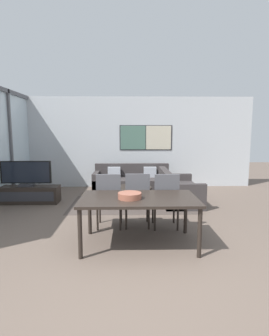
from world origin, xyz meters
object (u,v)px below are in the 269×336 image
object	(u,v)px
fruit_bowl	(130,195)
dining_chair_left	(109,198)
tv_console	(27,195)
dining_table	(139,202)
sofa_main	(132,183)
dining_chair_centre	(137,198)
sofa_side	(177,192)
dining_chair_right	(166,199)
coffee_table	(133,191)
television	(26,174)

from	to	relation	value
fruit_bowl	dining_chair_left	bearing A→B (deg)	115.23
tv_console	fruit_bowl	distance (m)	3.60
dining_chair_left	dining_table	bearing A→B (deg)	-54.39
sofa_main	dining_chair_centre	world-z (taller)	dining_chair_centre
sofa_main	sofa_side	bearing A→B (deg)	-46.53
dining_chair_right	fruit_bowl	size ratio (longest dim) A/B	2.87
coffee_table	dining_chair_centre	distance (m)	1.57
dining_table	dining_chair_centre	xyz separation A→B (m)	(0.00, 0.74, -0.13)
fruit_bowl	coffee_table	bearing A→B (deg)	88.03
tv_console	sofa_main	bearing A→B (deg)	22.99
dining_chair_centre	dining_chair_right	xyz separation A→B (m)	(0.50, -0.07, 0.00)
coffee_table	dining_chair_right	bearing A→B (deg)	-70.96
television	dining_chair_left	world-z (taller)	television
coffee_table	sofa_main	bearing A→B (deg)	90.00
sofa_side	dining_chair_centre	bearing A→B (deg)	148.74
dining_chair_right	sofa_main	bearing A→B (deg)	100.96
dining_chair_centre	fruit_bowl	bearing A→B (deg)	-99.71
dining_chair_centre	fruit_bowl	xyz separation A→B (m)	(-0.14, -0.81, 0.24)
television	sofa_side	bearing A→B (deg)	-0.66
sofa_main	dining_table	bearing A→B (deg)	-89.08
tv_console	coffee_table	world-z (taller)	coffee_table
sofa_main	fruit_bowl	distance (m)	3.66
sofa_side	dining_chair_right	bearing A→B (deg)	163.51
dining_chair_left	fruit_bowl	distance (m)	0.89
sofa_side	dining_chair_left	world-z (taller)	dining_chair_left
sofa_main	dining_chair_right	size ratio (longest dim) A/B	2.17
sofa_side	television	bearing A→B (deg)	89.34
sofa_main	fruit_bowl	world-z (taller)	fruit_bowl
tv_console	dining_chair_centre	world-z (taller)	dining_chair_centre
dining_table	dining_chair_centre	bearing A→B (deg)	90.00
sofa_main	dining_table	distance (m)	3.57
dining_table	dining_chair_centre	size ratio (longest dim) A/B	1.74
television	coffee_table	xyz separation A→B (m)	(2.58, -0.17, -0.41)
coffee_table	dining_chair_left	distance (m)	1.66
dining_table	fruit_bowl	world-z (taller)	fruit_bowl
dining_chair_right	fruit_bowl	distance (m)	1.00
coffee_table	fruit_bowl	bearing A→B (deg)	-91.97
tv_console	sofa_main	world-z (taller)	sofa_main
tv_console	sofa_side	size ratio (longest dim) A/B	1.00
sofa_main	coffee_table	size ratio (longest dim) A/B	2.41
television	sofa_side	world-z (taller)	television
dining_chair_right	dining_chair_left	bearing A→B (deg)	178.03
dining_chair_centre	tv_console	bearing A→B (deg)	146.86
dining_chair_centre	dining_chair_left	bearing A→B (deg)	-175.92
dining_chair_left	dining_chair_centre	bearing A→B (deg)	4.08
dining_chair_right	tv_console	bearing A→B (deg)	150.28
sofa_side	dining_table	size ratio (longest dim) A/B	0.88
television	dining_chair_centre	size ratio (longest dim) A/B	1.22
coffee_table	dining_table	size ratio (longest dim) A/B	0.52
tv_console	dining_table	size ratio (longest dim) A/B	0.88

